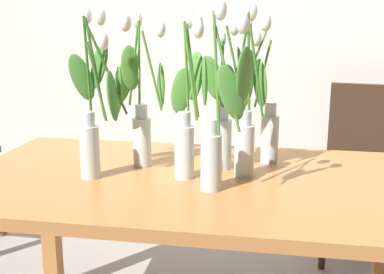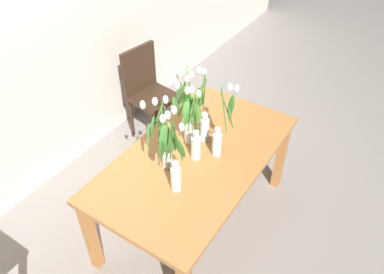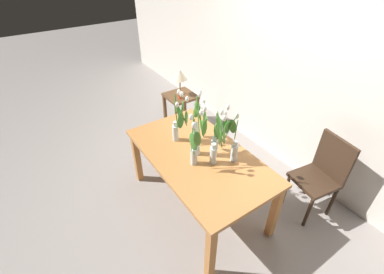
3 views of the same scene
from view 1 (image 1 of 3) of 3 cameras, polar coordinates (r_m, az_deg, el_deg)
name	(u,v)px [view 1 (image 1 of 3)]	position (r m, az deg, el deg)	size (l,w,h in m)	color
room_wall_rear	(234,5)	(3.06, 4.89, 14.97)	(9.00, 0.10, 2.70)	silver
dining_table	(191,202)	(1.75, -0.07, -7.46)	(1.60, 0.90, 0.74)	#B7753D
tulip_vase_0	(188,116)	(1.68, -0.44, 2.42)	(0.16, 0.15, 0.56)	silver
tulip_vase_1	(225,118)	(1.79, 3.79, 2.23)	(0.21, 0.15, 0.54)	silver
tulip_vase_2	(96,110)	(1.71, -10.98, 3.09)	(0.23, 0.16, 0.57)	silver
tulip_vase_3	(141,109)	(1.83, -5.93, 3.27)	(0.23, 0.15, 0.56)	silver
tulip_vase_4	(245,116)	(1.71, 6.11, 2.46)	(0.19, 0.17, 0.59)	silver
tulip_vase_5	(262,113)	(1.87, 8.06, 2.77)	(0.19, 0.17, 0.57)	silver
tulip_vase_6	(219,132)	(1.52, 3.11, 0.55)	(0.17, 0.12, 0.59)	silver
dining_chair	(364,162)	(2.79, 19.22, -2.78)	(0.46, 0.46, 0.93)	#382619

